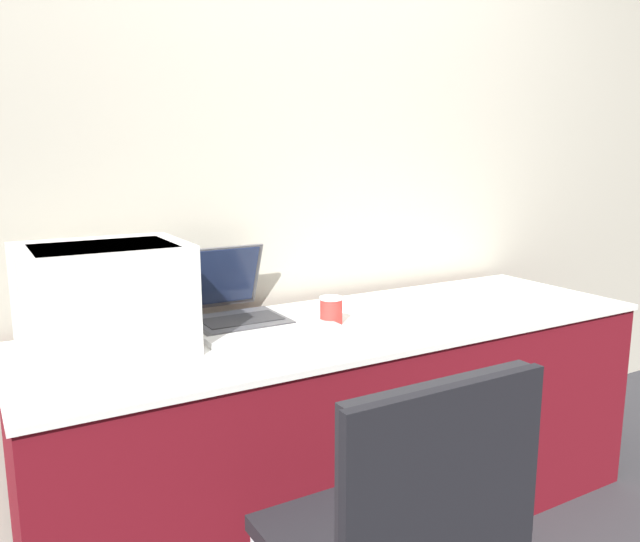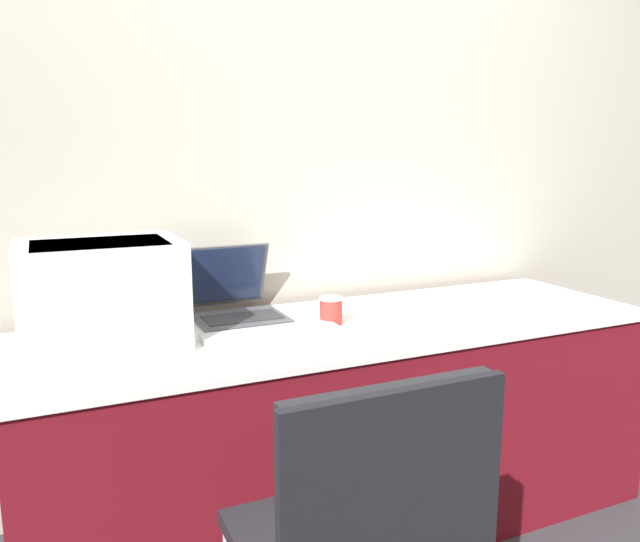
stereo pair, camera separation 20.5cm
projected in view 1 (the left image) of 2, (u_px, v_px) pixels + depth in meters
wall_back at (290, 150)px, 2.37m from camera, size 8.00×0.05×2.60m
table at (349, 422)px, 2.18m from camera, size 2.14×0.68×0.73m
printer at (104, 295)px, 1.76m from camera, size 0.46×0.35×0.31m
laptop_left at (233, 305)px, 2.12m from camera, size 0.29×0.34×0.25m
external_keyboard at (277, 335)px, 1.92m from camera, size 0.43×0.13×0.02m
coffee_cup at (331, 310)px, 2.07m from camera, size 0.08×0.08×0.09m
chair at (408, 524)px, 1.28m from camera, size 0.46×0.46×0.88m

